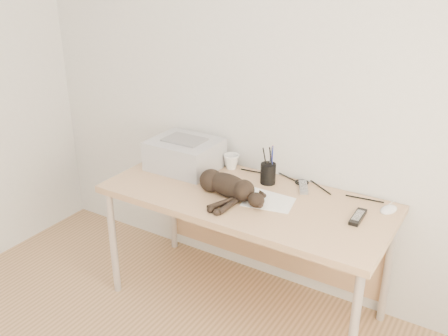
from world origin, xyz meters
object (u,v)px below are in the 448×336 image
Objects in this scene: cat at (225,186)px; mug at (231,162)px; desk at (253,210)px; mouse at (389,207)px; pen_cup at (268,173)px; printer at (185,154)px.

cat reaches higher than mug.
cat reaches higher than desk.
cat is at bearing -143.40° from mouse.
cat is 2.55× the size of pen_cup.
pen_cup is at bearing 76.46° from desk.
pen_cup is (0.29, -0.07, 0.02)m from mug.
mouse is at bearing 2.32° from pen_cup.
mug is at bearing 143.39° from desk.
printer reaches higher than mouse.
pen_cup reaches higher than mug.
mouse is at bearing 30.02° from cat.
desk is 16.16× the size of mug.
mug is at bearing 29.41° from printer.
printer reaches higher than cat.
desk is 0.23m from pen_cup.
desk is 2.76× the size of cat.
printer is 0.29m from mug.
cat is at bearing -115.19° from pen_cup.
pen_cup reaches higher than cat.
pen_cup reaches higher than desk.
desk is at bearing -5.93° from printer.
pen_cup is at bearing 74.95° from cat.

